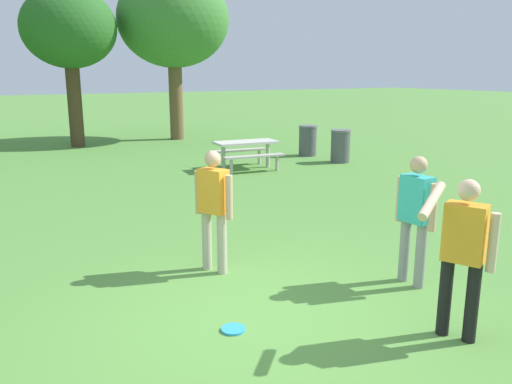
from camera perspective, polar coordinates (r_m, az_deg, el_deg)
name	(u,v)px	position (r m, az deg, el deg)	size (l,w,h in m)	color
ground_plane	(256,318)	(5.82, -0.04, -13.74)	(120.00, 120.00, 0.00)	#568E3D
person_thrower	(463,248)	(5.43, 21.87, -5.74)	(0.82, 0.56, 1.64)	black
person_catcher	(214,203)	(6.81, -4.70, -1.27)	(0.36, 0.56, 1.64)	#B7AD93
person_bystander	(415,212)	(6.66, 17.17, -2.14)	(0.23, 0.61, 1.64)	gray
frisbee	(233,329)	(5.58, -2.53, -14.89)	(0.25, 0.25, 0.03)	#2D9EDB
picnic_table_near	(246,149)	(14.21, -1.12, 4.80)	(1.82, 1.56, 0.77)	beige
trash_can_beside_table	(340,146)	(15.50, 9.30, 5.04)	(0.59, 0.59, 0.96)	#515156
trash_can_further_along	(308,140)	(16.61, 5.73, 5.68)	(0.59, 0.59, 0.96)	#515156
tree_slender_mid	(69,30)	(19.53, -19.93, 16.48)	(3.20, 3.20, 5.44)	#4C3823
tree_back_left	(173,20)	(20.83, -9.11, 18.18)	(4.22, 4.22, 6.34)	brown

